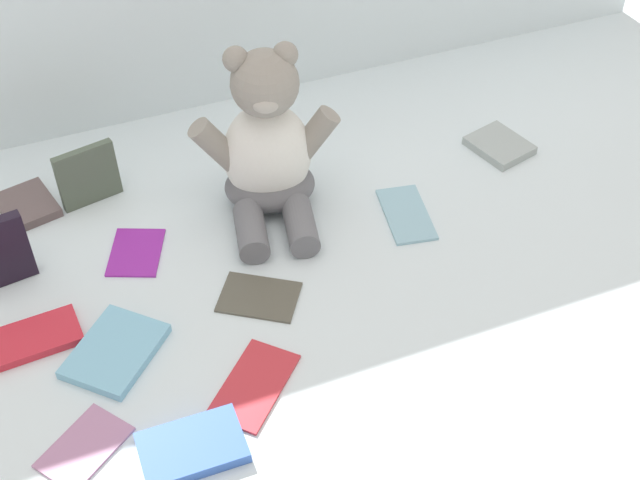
{
  "coord_description": "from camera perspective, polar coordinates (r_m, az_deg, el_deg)",
  "views": [
    {
      "loc": [
        -0.32,
        -0.91,
        0.92
      ],
      "look_at": [
        -0.0,
        -0.1,
        0.1
      ],
      "focal_mm": 49.62,
      "sensor_mm": 36.0,
      "label": 1
    }
  ],
  "objects": [
    {
      "name": "ground_plane",
      "position": [
        1.33,
        -1.57,
        -0.38
      ],
      "size": [
        3.2,
        3.2,
        0.0
      ],
      "primitive_type": "plane",
      "color": "silver"
    },
    {
      "name": "teddy_bear",
      "position": [
        1.34,
        -3.48,
        5.75
      ],
      "size": [
        0.23,
        0.22,
        0.28
      ],
      "rotation": [
        0.0,
        0.0,
        -0.21
      ],
      "color": "white",
      "rests_on": "ground_plane"
    },
    {
      "name": "book_case_0",
      "position": [
        1.35,
        -11.8,
        -0.73
      ],
      "size": [
        0.11,
        0.12,
        0.01
      ],
      "primitive_type": "cube",
      "rotation": [
        0.0,
        0.0,
        2.74
      ],
      "color": "purple",
      "rests_on": "ground_plane"
    },
    {
      "name": "book_case_1",
      "position": [
        1.47,
        -18.38,
        2.13
      ],
      "size": [
        0.1,
        0.11,
        0.01
      ],
      "primitive_type": "cube",
      "rotation": [
        0.0,
        0.0,
        3.37
      ],
      "color": "#5F4D4C",
      "rests_on": "ground_plane"
    },
    {
      "name": "book_case_2",
      "position": [
        1.54,
        11.5,
        5.99
      ],
      "size": [
        0.1,
        0.12,
        0.01
      ],
      "primitive_type": "cube",
      "rotation": [
        0.0,
        0.0,
        0.26
      ],
      "color": "#9AA4A1",
      "rests_on": "ground_plane"
    },
    {
      "name": "book_case_3",
      "position": [
        1.33,
        -19.89,
        -0.71
      ],
      "size": [
        0.08,
        0.04,
        0.11
      ],
      "primitive_type": "cube",
      "rotation": [
        -0.08,
        0.0,
        0.15
      ],
      "color": "black",
      "rests_on": "ground_plane"
    },
    {
      "name": "book_case_4",
      "position": [
        1.16,
        -4.29,
        -9.25
      ],
      "size": [
        0.15,
        0.15,
        0.01
      ],
      "primitive_type": "cube",
      "rotation": [
        0.0,
        0.0,
        2.35
      ],
      "color": "red",
      "rests_on": "ground_plane"
    },
    {
      "name": "book_case_5",
      "position": [
        1.22,
        -13.07,
        -6.99
      ],
      "size": [
        0.16,
        0.16,
        0.01
      ],
      "primitive_type": "cube",
      "rotation": [
        0.0,
        0.0,
        2.37
      ],
      "color": "#78B9D8",
      "rests_on": "ground_plane"
    },
    {
      "name": "book_case_6",
      "position": [
        1.26,
        -3.96,
        -3.64
      ],
      "size": [
        0.13,
        0.13,
        0.01
      ],
      "primitive_type": "cube",
      "rotation": [
        0.0,
        0.0,
        0.98
      ],
      "color": "#514D41",
      "rests_on": "ground_plane"
    },
    {
      "name": "book_case_7",
      "position": [
        1.43,
        -14.75,
        4.04
      ],
      "size": [
        0.1,
        0.04,
        0.1
      ],
      "primitive_type": "cube",
      "rotation": [
        -0.06,
        0.0,
        0.21
      ],
      "color": "#4E5A49",
      "rests_on": "ground_plane"
    },
    {
      "name": "book_case_8",
      "position": [
        1.11,
        -8.25,
        -13.12
      ],
      "size": [
        0.13,
        0.08,
        0.02
      ],
      "primitive_type": "cube",
      "rotation": [
        0.0,
        0.0,
        1.55
      ],
      "color": "#355DB4",
      "rests_on": "ground_plane"
    },
    {
      "name": "book_case_9",
      "position": [
        1.39,
        5.62,
        1.7
      ],
      "size": [
        0.09,
        0.14,
        0.01
      ],
      "primitive_type": "cube",
      "rotation": [
        0.0,
        0.0,
        6.11
      ],
      "color": "#8AB8C9",
      "rests_on": "ground_plane"
    },
    {
      "name": "book_case_10",
      "position": [
        1.26,
        -18.11,
        -6.08
      ],
      "size": [
        0.13,
        0.08,
        0.01
      ],
      "primitive_type": "cube",
      "rotation": [
        0.0,
        0.0,
        4.78
      ],
      "color": "red",
      "rests_on": "ground_plane"
    },
    {
      "name": "book_case_11",
      "position": [
        1.14,
        -14.97,
        -12.74
      ],
      "size": [
        0.13,
        0.12,
        0.01
      ],
      "primitive_type": "cube",
      "rotation": [
        0.0,
        0.0,
        5.34
      ],
      "color": "#AB739A",
      "rests_on": "ground_plane"
    }
  ]
}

